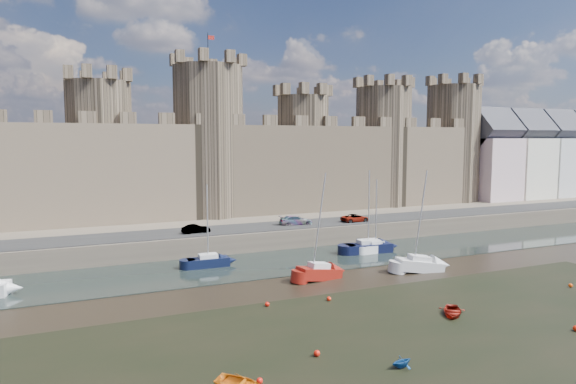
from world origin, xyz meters
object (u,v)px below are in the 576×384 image
Objects in this scene: dinghy_1 at (402,362)px; car_3 at (355,218)px; sailboat_2 at (375,247)px; sailboat_5 at (419,264)px; car_2 at (296,220)px; sailboat_1 at (208,261)px; sailboat_4 at (319,272)px; car_1 at (196,229)px; sailboat_3 at (368,247)px.

car_3 is at bearing -32.44° from dinghy_1.
sailboat_2 is 9.64m from sailboat_5.
sailboat_1 is at bearing 130.82° from car_2.
car_2 is 39.83m from dinghy_1.
sailboat_4 is (9.19, -9.40, 0.04)m from sailboat_1.
dinghy_1 is (-16.14, -18.91, -0.40)m from sailboat_5.
car_1 is 8.17m from sailboat_1.
dinghy_1 is (-10.19, -38.41, -2.78)m from car_2.
sailboat_1 is (-14.75, -8.56, -2.41)m from car_2.
sailboat_2 is at bearing -135.53° from car_2.
sailboat_5 is at bearing -152.35° from car_2.
car_3 is (8.87, -1.12, -0.08)m from car_2.
sailboat_2 is 0.84× the size of sailboat_5.
sailboat_3 is at bearing 155.04° from sailboat_2.
sailboat_4 reaches higher than car_2.
car_3 is 0.38× the size of sailboat_4.
car_2 is 0.44× the size of sailboat_3.
car_1 is 0.32× the size of sailboat_5.
sailboat_1 is 0.84× the size of sailboat_4.
sailboat_1 reaches higher than car_1.
sailboat_1 is at bearing -177.42° from sailboat_3.
sailboat_5 is 24.86m from dinghy_1.
dinghy_1 is (-15.94, -28.91, -0.42)m from sailboat_3.
sailboat_2 is at bearing -118.75° from car_1.
car_2 is 12.13m from sailboat_2.
sailboat_2 reaches higher than dinghy_1.
car_3 is 0.38× the size of sailboat_5.
car_3 reaches higher than car_1.
car_1 is at bearing 108.99° from sailboat_4.
car_2 is (14.21, 0.74, 0.09)m from car_1.
dinghy_1 is at bearing -119.67° from sailboat_5.
sailboat_3 is (5.76, -9.50, -2.36)m from car_2.
car_2 reaches higher than car_3.
sailboat_3 reaches higher than car_2.
sailboat_4 reaches higher than sailboat_3.
sailboat_3 is at bearing 155.31° from car_3.
car_1 is 14.23m from car_2.
car_3 is 9.34m from sailboat_2.
car_3 is 0.40× the size of sailboat_3.
car_3 is at bearing 74.56° from sailboat_2.
car_1 is at bearing 155.30° from sailboat_2.
car_1 is 23.08m from car_3.
car_3 is 41.96m from dinghy_1.
car_1 is at bearing 0.73° from dinghy_1.
sailboat_4 is (-5.56, -17.96, -2.37)m from car_2.
sailboat_3 is (19.97, -8.76, -2.28)m from car_1.
sailboat_3 reaches higher than dinghy_1.
car_1 reaches higher than dinghy_1.
car_3 is at bearing -86.55° from car_2.
car_2 is at bearing 65.10° from sailboat_4.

